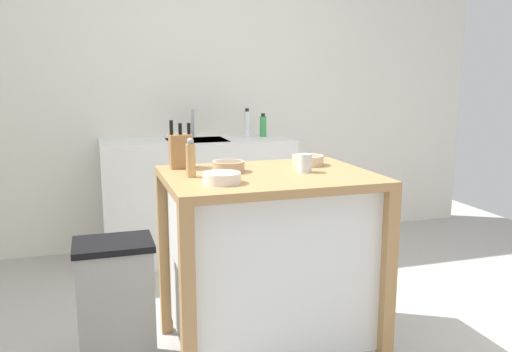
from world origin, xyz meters
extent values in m
cube|color=silver|center=(0.00, 2.09, 1.30)|extent=(5.20, 0.10, 2.60)
cube|color=#AD7F4C|center=(0.06, 0.17, 0.90)|extent=(0.99, 0.76, 0.04)
cube|color=silver|center=(0.06, 0.17, 0.49)|extent=(0.89, 0.66, 0.78)
cube|color=#AD7F4C|center=(-0.41, -0.18, 0.44)|extent=(0.06, 0.06, 0.88)
cube|color=#AD7F4C|center=(0.52, -0.18, 0.44)|extent=(0.06, 0.06, 0.88)
cube|color=#AD7F4C|center=(-0.41, 0.52, 0.44)|extent=(0.06, 0.06, 0.88)
cube|color=#AD7F4C|center=(0.52, 0.52, 0.44)|extent=(0.06, 0.06, 0.88)
cube|color=#9E7042|center=(-0.32, 0.45, 1.00)|extent=(0.11, 0.09, 0.17)
cylinder|color=black|center=(-0.36, 0.45, 1.12)|extent=(0.02, 0.02, 0.07)
cylinder|color=black|center=(-0.32, 0.45, 1.12)|extent=(0.02, 0.02, 0.06)
cylinder|color=black|center=(-0.27, 0.45, 1.12)|extent=(0.02, 0.02, 0.06)
cylinder|color=silver|center=(-0.21, 0.01, 0.94)|extent=(0.17, 0.17, 0.05)
cylinder|color=gray|center=(-0.21, 0.01, 0.96)|extent=(0.14, 0.14, 0.01)
cylinder|color=beige|center=(0.33, 0.33, 0.94)|extent=(0.16, 0.16, 0.05)
cylinder|color=gray|center=(0.33, 0.33, 0.97)|extent=(0.13, 0.13, 0.01)
cylinder|color=tan|center=(-0.12, 0.27, 0.94)|extent=(0.16, 0.16, 0.05)
cylinder|color=brown|center=(-0.12, 0.27, 0.97)|extent=(0.13, 0.13, 0.01)
cylinder|color=silver|center=(0.23, 0.15, 0.96)|extent=(0.07, 0.07, 0.09)
cylinder|color=tan|center=(-0.32, 0.19, 0.99)|extent=(0.04, 0.04, 0.15)
sphere|color=#99999E|center=(-0.32, 0.19, 1.08)|extent=(0.03, 0.03, 0.03)
cube|color=gray|center=(-0.68, 0.23, 0.30)|extent=(0.34, 0.26, 0.60)
cube|color=black|center=(-0.68, 0.23, 0.61)|extent=(0.36, 0.28, 0.03)
cube|color=silver|center=(0.01, 1.74, 0.45)|extent=(1.42, 0.60, 0.90)
cube|color=silver|center=(0.01, 1.72, 0.89)|extent=(0.44, 0.36, 0.03)
cylinder|color=#B7BCC1|center=(0.01, 1.88, 1.01)|extent=(0.02, 0.02, 0.22)
cylinder|color=white|center=(0.43, 1.78, 1.00)|extent=(0.05, 0.05, 0.20)
cylinder|color=black|center=(0.43, 1.78, 1.11)|extent=(0.03, 0.03, 0.02)
cylinder|color=green|center=(0.56, 1.77, 0.98)|extent=(0.05, 0.05, 0.16)
cylinder|color=black|center=(0.56, 1.77, 1.07)|extent=(0.03, 0.03, 0.02)
camera|label=1|loc=(-0.75, -2.17, 1.38)|focal=36.92mm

